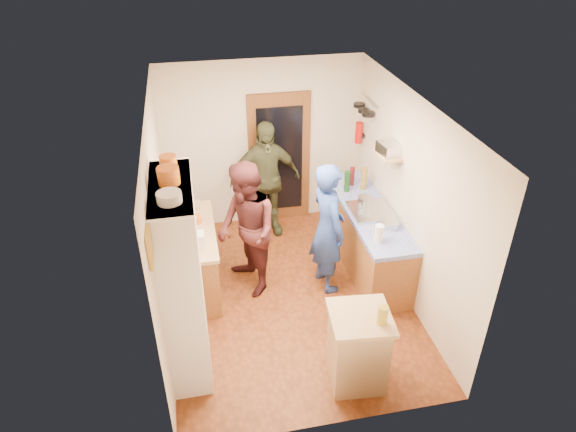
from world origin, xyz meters
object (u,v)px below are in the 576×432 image
object	(u,v)px
person_hob	(331,229)
hutch_body	(182,279)
island_base	(357,350)
right_counter_base	(366,238)
person_left	(248,228)
person_back	(266,180)

from	to	relation	value
person_hob	hutch_body	bearing A→B (deg)	105.67
hutch_body	island_base	size ratio (longest dim) A/B	2.56
right_counter_base	person_left	bearing A→B (deg)	-174.44
person_left	person_back	distance (m)	1.33
person_left	hutch_body	bearing A→B (deg)	-52.66
island_base	person_left	bearing A→B (deg)	115.96
island_base	person_back	world-z (taller)	person_back
hutch_body	person_left	world-z (taller)	hutch_body
island_base	right_counter_base	bearing A→B (deg)	68.73
hutch_body	person_back	world-z (taller)	hutch_body
right_counter_base	hutch_body	bearing A→B (deg)	-152.53
person_hob	person_back	size ratio (longest dim) A/B	0.98
right_counter_base	person_back	size ratio (longest dim) A/B	1.20
right_counter_base	person_hob	xyz separation A→B (m)	(-0.63, -0.37, 0.48)
person_hob	person_back	bearing A→B (deg)	11.29
person_left	person_back	world-z (taller)	person_back
island_base	person_hob	distance (m)	1.70
hutch_body	person_hob	size ratio (longest dim) A/B	1.23
hutch_body	right_counter_base	xyz separation A→B (m)	(2.50, 1.30, -0.68)
island_base	person_back	xyz separation A→B (m)	(-0.45, 3.09, 0.48)
island_base	person_left	size ratio (longest dim) A/B	0.47
hutch_body	person_left	size ratio (longest dim) A/B	1.21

